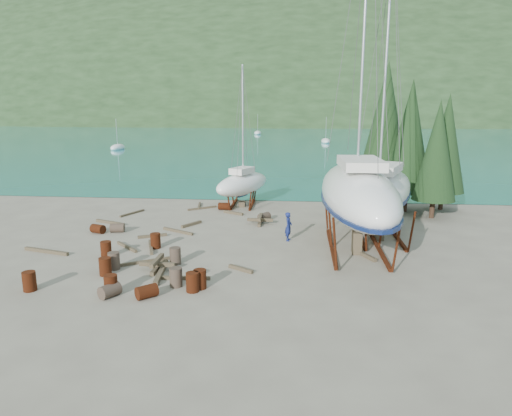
# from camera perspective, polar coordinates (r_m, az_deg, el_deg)

# --- Properties ---
(ground) EXTENTS (600.00, 600.00, 0.00)m
(ground) POSITION_cam_1_polar(r_m,az_deg,el_deg) (25.29, -4.54, -5.93)
(ground) COLOR #6C6455
(ground) RESTS_ON ground
(bay_water) EXTENTS (700.00, 700.00, 0.00)m
(bay_water) POSITION_cam_1_polar(r_m,az_deg,el_deg) (338.72, 4.82, 11.22)
(bay_water) COLOR #196F7E
(bay_water) RESTS_ON ground
(far_hill) EXTENTS (800.00, 360.00, 110.00)m
(far_hill) POSITION_cam_1_polar(r_m,az_deg,el_deg) (343.72, 4.83, 11.23)
(far_hill) COLOR black
(far_hill) RESTS_ON ground
(far_house_left) EXTENTS (6.60, 5.60, 5.60)m
(far_house_left) POSITION_cam_1_polar(r_m,az_deg,el_deg) (223.11, -11.50, 11.06)
(far_house_left) COLOR beige
(far_house_left) RESTS_ON ground
(far_house_center) EXTENTS (6.60, 5.60, 5.60)m
(far_house_center) POSITION_cam_1_polar(r_m,az_deg,el_deg) (215.03, -1.05, 11.25)
(far_house_center) COLOR beige
(far_house_center) RESTS_ON ground
(far_house_right) EXTENTS (6.60, 5.60, 5.60)m
(far_house_right) POSITION_cam_1_polar(r_m,az_deg,el_deg) (215.20, 12.55, 10.96)
(far_house_right) COLOR beige
(far_house_right) RESTS_ON ground
(cypress_near_right) EXTENTS (3.60, 3.60, 10.00)m
(cypress_near_right) POSITION_cam_1_polar(r_m,az_deg,el_deg) (36.61, 18.67, 8.46)
(cypress_near_right) COLOR black
(cypress_near_right) RESTS_ON ground
(cypress_mid_right) EXTENTS (3.06, 3.06, 8.50)m
(cypress_mid_right) POSITION_cam_1_polar(r_m,az_deg,el_deg) (35.12, 21.69, 6.66)
(cypress_mid_right) COLOR black
(cypress_mid_right) RESTS_ON ground
(cypress_back_left) EXTENTS (4.14, 4.14, 11.50)m
(cypress_back_left) POSITION_cam_1_polar(r_m,az_deg,el_deg) (38.22, 15.87, 10.10)
(cypress_back_left) COLOR black
(cypress_back_left) RESTS_ON ground
(cypress_far_right) EXTENTS (3.24, 3.24, 9.00)m
(cypress_far_right) POSITION_cam_1_polar(r_m,az_deg,el_deg) (38.39, 22.67, 7.45)
(cypress_far_right) COLOR black
(cypress_far_right) RESTS_ON ground
(moored_boat_left) EXTENTS (2.00, 5.00, 6.05)m
(moored_boat_left) POSITION_cam_1_polar(r_m,az_deg,el_deg) (90.66, -16.91, 7.24)
(moored_boat_left) COLOR white
(moored_boat_left) RESTS_ON ground
(moored_boat_mid) EXTENTS (2.00, 5.00, 6.05)m
(moored_boat_mid) POSITION_cam_1_polar(r_m,az_deg,el_deg) (104.04, 8.69, 8.26)
(moored_boat_mid) COLOR white
(moored_boat_mid) RESTS_ON ground
(moored_boat_far) EXTENTS (2.00, 5.00, 6.05)m
(moored_boat_far) POSITION_cam_1_polar(r_m,az_deg,el_deg) (134.38, 0.21, 9.36)
(moored_boat_far) COLOR white
(moored_boat_far) RESTS_ON ground
(large_sailboat_near) EXTENTS (4.32, 13.20, 20.56)m
(large_sailboat_near) POSITION_cam_1_polar(r_m,az_deg,el_deg) (26.01, 12.60, 1.86)
(large_sailboat_near) COLOR white
(large_sailboat_near) RESTS_ON ground
(large_sailboat_far) EXTENTS (7.03, 11.57, 17.63)m
(large_sailboat_far) POSITION_cam_1_polar(r_m,az_deg,el_deg) (29.02, 15.24, 1.96)
(large_sailboat_far) COLOR white
(large_sailboat_far) RESTS_ON ground
(small_sailboat_shore) EXTENTS (4.89, 7.30, 11.22)m
(small_sailboat_shore) POSITION_cam_1_polar(r_m,az_deg,el_deg) (37.32, -1.69, 3.09)
(small_sailboat_shore) COLOR white
(small_sailboat_shore) RESTS_ON ground
(worker) EXTENTS (0.52, 0.70, 1.77)m
(worker) POSITION_cam_1_polar(r_m,az_deg,el_deg) (27.77, 4.09, -2.32)
(worker) COLOR navy
(worker) RESTS_ON ground
(drum_0) EXTENTS (0.58, 0.58, 0.88)m
(drum_0) POSITION_cam_1_polar(r_m,az_deg,el_deg) (22.81, -26.47, -8.19)
(drum_0) COLOR #4E180D
(drum_0) RESTS_ON ground
(drum_1) EXTENTS (0.95, 1.05, 0.58)m
(drum_1) POSITION_cam_1_polar(r_m,az_deg,el_deg) (20.85, -17.81, -9.80)
(drum_1) COLOR #2D2823
(drum_1) RESTS_ON ground
(drum_2) EXTENTS (1.03, 0.86, 0.58)m
(drum_2) POSITION_cam_1_polar(r_m,az_deg,el_deg) (31.15, -19.16, -2.48)
(drum_2) COLOR #4E180D
(drum_2) RESTS_ON ground
(drum_3) EXTENTS (0.58, 0.58, 0.88)m
(drum_3) POSITION_cam_1_polar(r_m,az_deg,el_deg) (20.57, -7.94, -9.16)
(drum_3) COLOR #4E180D
(drum_3) RESTS_ON ground
(drum_4) EXTENTS (0.91, 0.62, 0.58)m
(drum_4) POSITION_cam_1_polar(r_m,az_deg,el_deg) (36.12, -4.01, 0.22)
(drum_4) COLOR #4E180D
(drum_4) RESTS_ON ground
(drum_5) EXTENTS (0.58, 0.58, 0.88)m
(drum_5) POSITION_cam_1_polar(r_m,az_deg,el_deg) (21.24, -9.98, -8.51)
(drum_5) COLOR #2D2823
(drum_5) RESTS_ON ground
(drum_7) EXTENTS (0.58, 0.58, 0.88)m
(drum_7) POSITION_cam_1_polar(r_m,az_deg,el_deg) (20.87, -7.02, -8.80)
(drum_7) COLOR #4E180D
(drum_7) RESTS_ON ground
(drum_8) EXTENTS (0.58, 0.58, 0.88)m
(drum_8) POSITION_cam_1_polar(r_m,az_deg,el_deg) (26.11, -18.23, -4.93)
(drum_8) COLOR #4E180D
(drum_8) RESTS_ON ground
(drum_10) EXTENTS (0.58, 0.58, 0.88)m
(drum_10) POSITION_cam_1_polar(r_m,az_deg,el_deg) (21.05, -17.68, -9.13)
(drum_10) COLOR #4E180D
(drum_10) RESTS_ON ground
(drum_11) EXTENTS (0.98, 1.05, 0.58)m
(drum_11) POSITION_cam_1_polar(r_m,az_deg,el_deg) (32.65, 1.03, -1.09)
(drum_11) COLOR #2D2823
(drum_11) RESTS_ON ground
(drum_12) EXTENTS (1.04, 1.02, 0.58)m
(drum_12) POSITION_cam_1_polar(r_m,az_deg,el_deg) (20.32, -13.50, -10.12)
(drum_12) COLOR #4E180D
(drum_12) RESTS_ON ground
(drum_13) EXTENTS (0.58, 0.58, 0.88)m
(drum_13) POSITION_cam_1_polar(r_m,az_deg,el_deg) (23.41, -18.33, -6.96)
(drum_13) COLOR #4E180D
(drum_13) RESTS_ON ground
(drum_14) EXTENTS (0.58, 0.58, 0.88)m
(drum_14) POSITION_cam_1_polar(r_m,az_deg,el_deg) (26.98, -12.45, -4.02)
(drum_14) COLOR #4E180D
(drum_14) RESTS_ON ground
(drum_15) EXTENTS (0.97, 0.72, 0.58)m
(drum_15) POSITION_cam_1_polar(r_m,az_deg,el_deg) (31.00, -16.94, -2.40)
(drum_15) COLOR #2D2823
(drum_15) RESTS_ON ground
(drum_16) EXTENTS (0.58, 0.58, 0.88)m
(drum_16) POSITION_cam_1_polar(r_m,az_deg,el_deg) (24.10, -17.33, -6.33)
(drum_16) COLOR #2D2823
(drum_16) RESTS_ON ground
(drum_17) EXTENTS (0.58, 0.58, 0.88)m
(drum_17) POSITION_cam_1_polar(r_m,az_deg,el_deg) (24.13, -10.06, -5.91)
(drum_17) COLOR #2D2823
(drum_17) RESTS_ON ground
(timber_0) EXTENTS (2.09, 1.60, 0.14)m
(timber_0) POSITION_cam_1_polar(r_m,az_deg,el_deg) (36.63, -6.74, -0.01)
(timber_0) COLOR brown
(timber_0) RESTS_ON ground
(timber_1) EXTENTS (0.95, 1.53, 0.19)m
(timber_1) POSITION_cam_1_polar(r_m,az_deg,el_deg) (25.53, 13.62, -5.85)
(timber_1) COLOR brown
(timber_1) RESTS_ON ground
(timber_2) EXTENTS (2.44, 1.17, 0.19)m
(timber_2) POSITION_cam_1_polar(r_m,az_deg,el_deg) (33.44, -17.78, -1.72)
(timber_2) COLOR brown
(timber_2) RESTS_ON ground
(timber_3) EXTENTS (2.80, 1.85, 0.15)m
(timber_3) POSITION_cam_1_polar(r_m,az_deg,el_deg) (24.70, -13.95, -6.55)
(timber_3) COLOR brown
(timber_3) RESTS_ON ground
(timber_4) EXTENTS (1.69, 0.95, 0.17)m
(timber_4) POSITION_cam_1_polar(r_m,az_deg,el_deg) (29.33, -12.81, -3.42)
(timber_4) COLOR brown
(timber_4) RESTS_ON ground
(timber_5) EXTENTS (2.52, 0.30, 0.16)m
(timber_5) POSITION_cam_1_polar(r_m,az_deg,el_deg) (22.09, -9.01, -8.63)
(timber_5) COLOR brown
(timber_5) RESTS_ON ground
(timber_6) EXTENTS (1.64, 1.02, 0.19)m
(timber_6) POSITION_cam_1_polar(r_m,az_deg,el_deg) (34.69, -2.84, -0.61)
(timber_6) COLOR brown
(timber_6) RESTS_ON ground
(timber_7) EXTENTS (1.35, 0.97, 0.17)m
(timber_7) POSITION_cam_1_polar(r_m,az_deg,el_deg) (22.96, -1.92, -7.62)
(timber_7) COLOR brown
(timber_7) RESTS_ON ground
(timber_8) EXTENTS (1.12, 1.64, 0.19)m
(timber_8) POSITION_cam_1_polar(r_m,az_deg,el_deg) (31.66, -8.06, -2.02)
(timber_8) COLOR brown
(timber_8) RESTS_ON ground
(timber_9) EXTENTS (0.52, 2.30, 0.15)m
(timber_9) POSITION_cam_1_polar(r_m,az_deg,el_deg) (37.53, -7.12, 0.29)
(timber_9) COLOR brown
(timber_9) RESTS_ON ground
(timber_10) EXTENTS (2.32, 1.41, 0.16)m
(timber_10) POSITION_cam_1_polar(r_m,az_deg,el_deg) (30.12, -9.73, -2.86)
(timber_10) COLOR brown
(timber_10) RESTS_ON ground
(timber_11) EXTENTS (1.80, 1.72, 0.15)m
(timber_11) POSITION_cam_1_polar(r_m,az_deg,el_deg) (27.49, -15.84, -4.69)
(timber_11) COLOR brown
(timber_11) RESTS_ON ground
(timber_12) EXTENTS (1.05, 2.44, 0.17)m
(timber_12) POSITION_cam_1_polar(r_m,az_deg,el_deg) (27.09, -13.01, -4.77)
(timber_12) COLOR brown
(timber_12) RESTS_ON ground
(timber_14) EXTENTS (2.97, 0.97, 0.18)m
(timber_14) POSITION_cam_1_polar(r_m,az_deg,el_deg) (28.19, -24.74, -4.93)
(timber_14) COLOR brown
(timber_14) RESTS_ON ground
(timber_15) EXTENTS (1.15, 2.34, 0.15)m
(timber_15) POSITION_cam_1_polar(r_m,az_deg,el_deg) (35.90, -15.21, -0.63)
(timber_15) COLOR brown
(timber_15) RESTS_ON ground
(timber_16) EXTENTS (0.64, 3.15, 0.23)m
(timber_16) POSITION_cam_1_polar(r_m,az_deg,el_deg) (22.93, -11.78, -7.84)
(timber_16) COLOR brown
(timber_16) RESTS_ON ground
(timber_pile_fore) EXTENTS (1.80, 1.80, 0.60)m
(timber_pile_fore) POSITION_cam_1_polar(r_m,az_deg,el_deg) (23.49, -12.26, -6.89)
(timber_pile_fore) COLOR brown
(timber_pile_fore) RESTS_ON ground
(timber_pile_aft) EXTENTS (1.80, 1.80, 0.60)m
(timber_pile_aft) POSITION_cam_1_polar(r_m,az_deg,el_deg) (31.70, 0.51, -1.49)
(timber_pile_aft) COLOR brown
(timber_pile_aft) RESTS_ON ground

